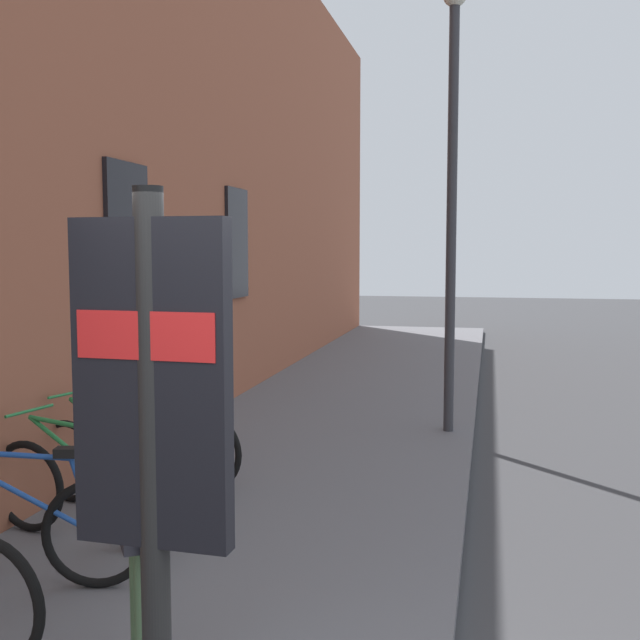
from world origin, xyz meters
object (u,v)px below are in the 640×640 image
object	(u,v)px
bicycle_end_of_row	(163,441)
street_lamp	(452,171)
bicycle_by_door	(114,466)
pedestrian_crossing_street	(142,499)
transit_info_sign	(153,428)
bicycle_far_end	(81,491)
bicycle_nearest_sign	(17,529)

from	to	relation	value
bicycle_end_of_row	street_lamp	size ratio (longest dim) A/B	0.33
bicycle_by_door	pedestrian_crossing_street	distance (m)	2.84
transit_info_sign	pedestrian_crossing_street	world-z (taller)	transit_info_sign
pedestrian_crossing_street	bicycle_by_door	bearing A→B (deg)	30.34
bicycle_end_of_row	transit_info_sign	xyz separation A→B (m)	(-4.29, -1.89, 1.21)
bicycle_far_end	street_lamp	distance (m)	5.60
pedestrian_crossing_street	transit_info_sign	bearing A→B (deg)	-152.19
bicycle_by_door	transit_info_sign	size ratio (longest dim) A/B	0.71
bicycle_far_end	street_lamp	bearing A→B (deg)	-30.64
bicycle_far_end	transit_info_sign	distance (m)	3.54
pedestrian_crossing_street	street_lamp	size ratio (longest dim) A/B	0.31
bicycle_by_door	bicycle_end_of_row	bearing A→B (deg)	-3.87
bicycle_nearest_sign	bicycle_far_end	xyz separation A→B (m)	(0.81, -0.00, 0.00)
bicycle_end_of_row	bicycle_nearest_sign	bearing A→B (deg)	-179.34
bicycle_by_door	pedestrian_crossing_street	world-z (taller)	pedestrian_crossing_street
street_lamp	bicycle_by_door	bearing A→B (deg)	143.86
bicycle_nearest_sign	street_lamp	world-z (taller)	street_lamp
bicycle_end_of_row	transit_info_sign	world-z (taller)	transit_info_sign
pedestrian_crossing_street	street_lamp	world-z (taller)	street_lamp
bicycle_far_end	pedestrian_crossing_street	xyz separation A→B (m)	(-1.72, -1.32, 0.59)
bicycle_nearest_sign	bicycle_by_door	distance (m)	1.49
transit_info_sign	pedestrian_crossing_street	xyz separation A→B (m)	(1.04, 0.55, -0.62)
bicycle_end_of_row	pedestrian_crossing_street	bearing A→B (deg)	-157.54
bicycle_by_door	transit_info_sign	xyz separation A→B (m)	(-3.44, -1.95, 1.21)
bicycle_far_end	bicycle_end_of_row	distance (m)	1.53
pedestrian_crossing_street	street_lamp	distance (m)	6.41
bicycle_far_end	bicycle_by_door	bearing A→B (deg)	7.16
transit_info_sign	street_lamp	distance (m)	7.16
bicycle_nearest_sign	transit_info_sign	world-z (taller)	transit_info_sign
bicycle_far_end	bicycle_by_door	world-z (taller)	same
bicycle_nearest_sign	transit_info_sign	xyz separation A→B (m)	(-1.95, -1.87, 1.21)
bicycle_nearest_sign	street_lamp	distance (m)	6.23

